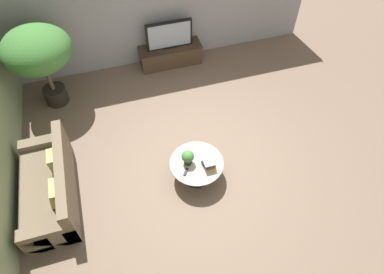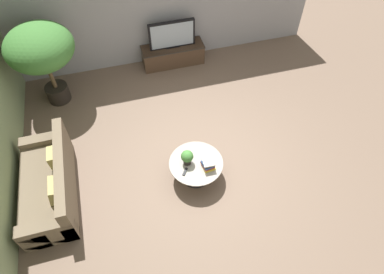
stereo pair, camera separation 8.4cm
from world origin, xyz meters
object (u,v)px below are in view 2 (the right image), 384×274
Objects in this scene: couch_by_wall at (50,185)px; potted_plant_tabletop at (187,157)px; media_console at (173,54)px; television at (172,35)px; coffee_table at (196,167)px; potted_palm_tall at (40,50)px.

couch_by_wall reaches higher than potted_plant_tabletop.
television is (0.00, -0.00, 0.55)m from media_console.
television is at bearing 80.77° from potted_plant_tabletop.
media_console is at bearing 83.40° from coffee_table.
media_console is 3.31m from potted_plant_tabletop.
potted_plant_tabletop is (2.17, -2.71, -0.71)m from potted_palm_tall.
media_console is 4.97× the size of potted_plant_tabletop.
potted_palm_tall is at bearing 130.13° from coffee_table.
media_console is at bearing 90.00° from television.
television is at bearing 83.40° from coffee_table.
potted_palm_tall reaches higher than couch_by_wall.
media_console is 2.95m from potted_palm_tall.
coffee_table is 3.73m from potted_palm_tall.
coffee_table is at bearing -96.60° from media_console.
television is 3.35m from coffee_table.
television is at bearing -90.00° from media_console.
television reaches higher than couch_by_wall.
couch_by_wall is at bearing -134.10° from media_console.
media_console is 3.32m from coffee_table.
television is 3.30m from potted_plant_tabletop.
potted_palm_tall is at bearing 175.84° from couch_by_wall.
television reaches higher than potted_plant_tabletop.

